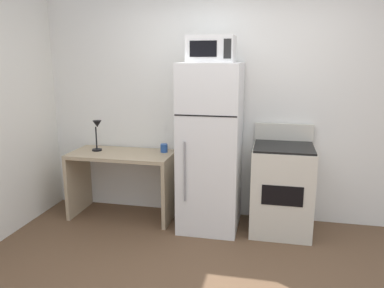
{
  "coord_description": "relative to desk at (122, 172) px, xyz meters",
  "views": [
    {
      "loc": [
        0.46,
        -2.55,
        1.8
      ],
      "look_at": [
        -0.33,
        1.1,
        0.95
      ],
      "focal_mm": 35.78,
      "sensor_mm": 36.0,
      "label": 1
    }
  ],
  "objects": [
    {
      "name": "desk_lamp",
      "position": [
        -0.29,
        0.02,
        0.47
      ],
      "size": [
        0.14,
        0.12,
        0.35
      ],
      "color": "black",
      "rests_on": "desk"
    },
    {
      "name": "microwave",
      "position": [
        1.02,
        -0.07,
        1.35
      ],
      "size": [
        0.46,
        0.35,
        0.26
      ],
      "color": "silver",
      "rests_on": "refrigerator"
    },
    {
      "name": "oven_range",
      "position": [
        1.77,
        -0.02,
        -0.06
      ],
      "size": [
        0.61,
        0.61,
        1.1
      ],
      "color": "beige",
      "rests_on": "ground"
    },
    {
      "name": "desk",
      "position": [
        0.0,
        0.0,
        0.0
      ],
      "size": [
        1.15,
        0.56,
        0.75
      ],
      "color": "tan",
      "rests_on": "ground"
    },
    {
      "name": "wall_back_white",
      "position": [
        1.19,
        0.35,
        0.78
      ],
      "size": [
        5.0,
        0.1,
        2.6
      ],
      "primitive_type": "cube",
      "color": "white",
      "rests_on": "ground"
    },
    {
      "name": "refrigerator",
      "position": [
        1.02,
        -0.05,
        0.35
      ],
      "size": [
        0.61,
        0.68,
        1.74
      ],
      "color": "white",
      "rests_on": "ground"
    },
    {
      "name": "coffee_mug",
      "position": [
        0.46,
        0.12,
        0.27
      ],
      "size": [
        0.08,
        0.08,
        0.09
      ],
      "primitive_type": "cylinder",
      "color": "#264C99",
      "rests_on": "desk"
    }
  ]
}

